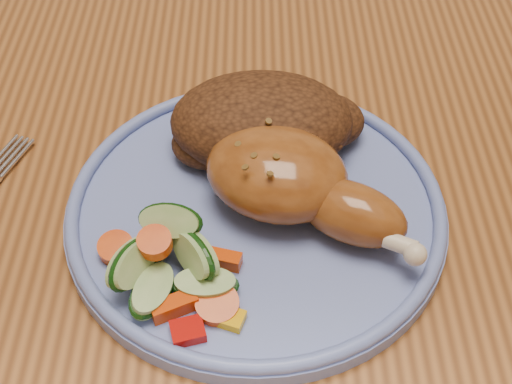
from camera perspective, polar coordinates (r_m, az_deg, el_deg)
dining_table at (r=0.67m, az=1.76°, el=1.39°), size 0.90×1.40×0.75m
plate at (r=0.51m, az=-0.00°, el=-1.60°), size 0.27×0.27×0.01m
plate_rim at (r=0.51m, az=-0.00°, el=-0.77°), size 0.27×0.27×0.01m
chicken_leg at (r=0.49m, az=3.10°, el=0.78°), size 0.16×0.13×0.05m
rice_pilaf at (r=0.54m, az=0.76°, el=5.53°), size 0.15×0.10×0.06m
vegetable_pile at (r=0.46m, az=-7.01°, el=-5.85°), size 0.10×0.10×0.05m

